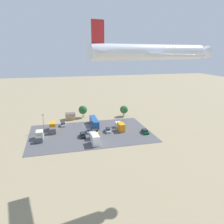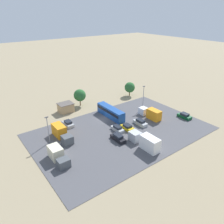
# 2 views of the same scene
# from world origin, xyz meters

# --- Properties ---
(ground_plane) EXTENTS (400.00, 400.00, 0.00)m
(ground_plane) POSITION_xyz_m (0.00, 0.00, 0.00)
(ground_plane) COLOR gray
(parking_lot_surface) EXTENTS (48.20, 31.06, 0.08)m
(parking_lot_surface) POSITION_xyz_m (0.00, 9.26, 0.04)
(parking_lot_surface) COLOR #4C4C51
(parking_lot_surface) RESTS_ON ground
(shed_building) EXTENTS (4.81, 4.06, 3.00)m
(shed_building) POSITION_xyz_m (6.57, -12.12, 1.51)
(shed_building) COLOR tan
(shed_building) RESTS_ON ground
(bus) EXTENTS (2.54, 11.53, 3.18)m
(bus) POSITION_xyz_m (-3.04, 0.10, 1.79)
(bus) COLOR #1E4C9E
(bus) RESTS_ON ground
(parked_car_0) EXTENTS (1.86, 4.56, 1.63)m
(parked_car_0) POSITION_xyz_m (-7.01, 9.54, 0.76)
(parked_car_0) COLOR #ADB2B7
(parked_car_0) RESTS_ON ground
(parked_car_1) EXTENTS (2.00, 4.36, 1.56)m
(parked_car_1) POSITION_xyz_m (-21.31, 14.59, 0.73)
(parked_car_1) COLOR #0C4723
(parked_car_1) RESTS_ON ground
(parked_car_2) EXTENTS (1.98, 4.17, 1.47)m
(parked_car_2) POSITION_xyz_m (-2.10, 9.37, 0.69)
(parked_car_2) COLOR gold
(parked_car_2) RESTS_ON ground
(parked_car_3) EXTENTS (1.73, 4.27, 1.45)m
(parked_car_3) POSITION_xyz_m (0.64, 8.27, 0.68)
(parked_car_3) COLOR #ADB2B7
(parked_car_3) RESTS_ON ground
(parked_car_4) EXTENTS (1.97, 4.05, 1.56)m
(parked_car_4) POSITION_xyz_m (10.49, -2.65, 0.73)
(parked_car_4) COLOR #ADB2B7
(parked_car_4) RESTS_ON ground
(parked_car_5) EXTENTS (1.81, 4.71, 1.66)m
(parked_car_5) POSITION_xyz_m (3.60, 12.34, 0.77)
(parked_car_5) COLOR black
(parked_car_5) RESTS_ON ground
(parked_truck_0) EXTENTS (2.35, 8.10, 3.16)m
(parked_truck_0) POSITION_xyz_m (-12.80, 8.16, 1.52)
(parked_truck_0) COLOR silver
(parked_truck_0) RESTS_ON ground
(parked_truck_1) EXTENTS (2.58, 7.10, 2.87)m
(parked_truck_1) POSITION_xyz_m (19.66, 10.74, 1.40)
(parked_truck_1) COLOR #4C5156
(parked_truck_1) RESTS_ON ground
(parked_truck_2) EXTENTS (2.51, 8.44, 3.17)m
(parked_truck_2) POSITION_xyz_m (14.88, 2.34, 1.53)
(parked_truck_2) COLOR #4C5156
(parked_truck_2) RESTS_ON ground
(parked_truck_3) EXTENTS (2.48, 9.15, 3.51)m
(parked_truck_3) POSITION_xyz_m (0.10, 18.78, 1.69)
(parked_truck_3) COLOR #ADB2B7
(parked_truck_3) RESTS_ON ground
(tree_near_shed) EXTENTS (4.06, 4.06, 5.43)m
(tree_near_shed) POSITION_xyz_m (-20.41, -10.84, 3.39)
(tree_near_shed) COLOR brown
(tree_near_shed) RESTS_ON ground
(tree_apron_mid) EXTENTS (4.25, 4.25, 5.99)m
(tree_apron_mid) POSITION_xyz_m (0.15, -13.87, 3.85)
(tree_apron_mid) COLOR brown
(tree_apron_mid) RESTS_ON ground
(light_pole_lot_centre) EXTENTS (0.90, 0.28, 7.31)m
(light_pole_lot_centre) POSITION_xyz_m (18.33, 2.60, 4.16)
(light_pole_lot_centre) COLOR gray
(light_pole_lot_centre) RESTS_ON ground
(light_pole_lot_edge) EXTENTS (0.90, 0.28, 7.99)m
(light_pole_lot_edge) POSITION_xyz_m (-16.04, 1.19, 4.50)
(light_pole_lot_edge) COLOR gray
(light_pole_lot_edge) RESTS_ON ground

